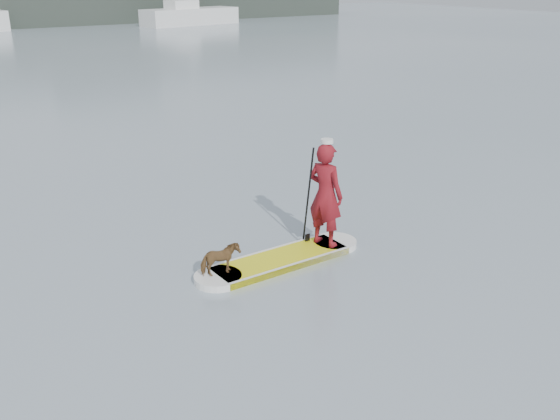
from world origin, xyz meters
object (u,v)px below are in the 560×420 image
dog (220,260)px  sailboat_f (190,14)px  paddleboard (280,260)px  paddler (326,195)px

dog → sailboat_f: 52.46m
paddleboard → sailboat_f: bearing=64.7°
paddleboard → paddler: (0.99, 0.02, 1.01)m
dog → paddler: bearing=-83.8°
paddler → sailboat_f: 51.52m
paddler → dog: size_ratio=2.97×
sailboat_f → paddleboard: bearing=-123.7°
paddler → dog: 2.29m
paddleboard → sailboat_f: 51.94m
paddleboard → dog: 1.24m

